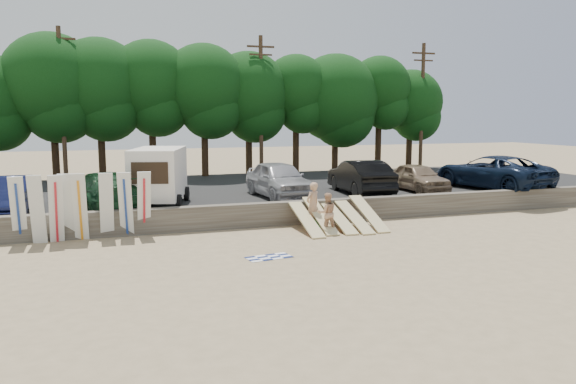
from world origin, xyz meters
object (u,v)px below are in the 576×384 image
object	(u,v)px
cooler	(316,223)
beachgoer_a	(313,205)
car_2	(279,179)
beachgoer_b	(327,213)
car_5	(492,172)
car_3	(360,177)
car_1	(103,190)
car_0	(10,194)
box_trailer	(159,173)
car_4	(418,177)

from	to	relation	value
cooler	beachgoer_a	bearing A→B (deg)	-169.04
car_2	beachgoer_b	distance (m)	5.43
beachgoer_b	cooler	xyz separation A→B (m)	(0.02, 1.22, -0.65)
cooler	car_5	bearing A→B (deg)	2.71
car_3	beachgoer_a	xyz separation A→B (m)	(-4.16, -4.08, -0.60)
car_1	beachgoer_a	bearing A→B (deg)	141.90
car_0	cooler	xyz separation A→B (m)	(12.02, -3.79, -1.26)
box_trailer	car_4	world-z (taller)	box_trailer
box_trailer	car_1	world-z (taller)	box_trailer
cooler	car_1	bearing A→B (deg)	141.89
car_1	car_2	bearing A→B (deg)	169.82
car_1	car_3	size ratio (longest dim) A/B	1.03
car_4	cooler	bearing A→B (deg)	-151.59
car_4	beachgoer_b	size ratio (longest dim) A/B	2.64
car_2	cooler	xyz separation A→B (m)	(0.29, -4.14, -1.42)
car_0	car_1	size ratio (longest dim) A/B	0.82
car_1	car_4	xyz separation A→B (m)	(15.68, 0.24, -0.05)
car_0	beachgoer_a	size ratio (longest dim) A/B	2.31
car_3	car_2	bearing A→B (deg)	2.41
box_trailer	car_3	distance (m)	10.04
car_3	cooler	distance (m)	5.81
car_2	beachgoer_b	size ratio (longest dim) A/B	3.19
car_1	cooler	xyz separation A→B (m)	(8.38, -3.71, -1.32)
car_2	car_4	bearing A→B (deg)	-5.04
car_0	car_3	distance (m)	16.00
car_0	car_2	bearing A→B (deg)	3.63
car_5	car_0	bearing A→B (deg)	-11.33
box_trailer	beachgoer_a	world-z (taller)	box_trailer
car_3	cooler	world-z (taller)	car_3
car_4	beachgoer_a	bearing A→B (deg)	-151.67
car_1	car_4	bearing A→B (deg)	167.63
car_3	beachgoer_b	distance (m)	6.62
car_1	cooler	distance (m)	9.25
beachgoer_b	car_2	bearing A→B (deg)	-80.34
car_3	beachgoer_b	bearing A→B (deg)	56.93
car_2	car_4	distance (m)	7.59
box_trailer	cooler	xyz separation A→B (m)	(6.04, -3.62, -1.95)
beachgoer_a	beachgoer_b	size ratio (longest dim) A/B	1.18
car_0	car_2	distance (m)	11.74
car_0	cooler	distance (m)	12.66
car_0	car_3	bearing A→B (deg)	2.65
box_trailer	car_5	bearing A→B (deg)	15.62
car_3	car_1	bearing A→B (deg)	5.70
cooler	car_2	bearing A→B (deg)	79.71
car_4	car_0	bearing A→B (deg)	-179.53
beachgoer_b	beachgoer_a	bearing A→B (deg)	-74.92
car_1	car_0	bearing A→B (deg)	-14.53
car_2	beachgoer_a	xyz separation A→B (m)	(0.10, -4.23, -0.62)
box_trailer	car_2	distance (m)	5.80
car_2	cooler	world-z (taller)	car_2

